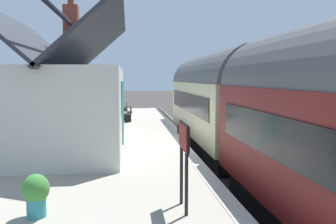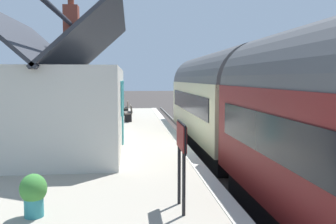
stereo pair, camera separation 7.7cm
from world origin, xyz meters
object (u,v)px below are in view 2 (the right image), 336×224
Objects in this scene: planter_bench_right at (33,193)px; planter_by_door at (94,113)px; station_building at (64,103)px; planter_corner_building at (79,112)px; planter_edge_near at (107,111)px; train at (259,110)px; bench_mid_platform at (126,107)px; bench_near_building at (129,112)px; station_sign_board at (181,144)px; planter_under_sign at (80,113)px.

planter_by_door is at bearing 1.55° from planter_bench_right.
station_building reaches higher than planter_corner_building.
train is at bearing -154.95° from planter_edge_near.
bench_mid_platform is at bearing -4.45° from planter_bench_right.
station_building is (2.04, 6.14, 0.12)m from train.
bench_near_building is 2.10m from planter_by_door.
bench_mid_platform is 0.90× the size of station_sign_board.
station_sign_board is (-6.49, -3.14, -0.30)m from station_building.
planter_by_door is 14.99m from station_sign_board.
bench_mid_platform reaches higher than planter_corner_building.
planter_edge_near is at bearing 25.05° from train.
planter_bench_right is at bearing 178.99° from planter_edge_near.
planter_under_sign is at bearing 3.39° from station_building.
planter_by_door is 1.12× the size of planter_bench_right.
planter_under_sign is 0.58× the size of station_sign_board.
planter_under_sign is (-4.15, 2.38, 0.02)m from bench_mid_platform.
planter_corner_building reaches higher than planter_by_door.
train is 10.31m from bench_near_building.
train is 11.07m from planter_under_sign.
planter_by_door is (8.18, -0.21, -1.10)m from station_building.
station_sign_board is at bearing -165.10° from planter_under_sign.
planter_under_sign is at bearing 151.17° from planter_edge_near.
train reaches higher than station_sign_board.
planter_by_door is (-2.82, 1.77, -0.09)m from bench_mid_platform.
planter_under_sign is at bearing 14.90° from station_sign_board.
planter_corner_building is at bearing 10.25° from planter_under_sign.
train is at bearing -50.56° from planter_bench_right.
planter_under_sign reaches higher than planter_bench_right.
bench_near_building is (7.44, -2.17, -1.01)m from station_building.
planter_corner_building is (-0.00, 0.86, 0.04)m from planter_by_door.
bench_mid_platform is (3.56, 0.19, 0.00)m from bench_near_building.
planter_bench_right is at bearing -175.68° from planter_under_sign.
planter_corner_building is (0.74, 2.82, -0.05)m from bench_near_building.
planter_edge_near is (1.01, -0.68, 0.03)m from planter_by_door.
bench_near_building is at bearing 22.71° from train.
train is 25.21× the size of planter_corner_building.
station_sign_board reaches higher than planter_bench_right.
train is 12.30m from planter_corner_building.
planter_edge_near is at bearing -1.01° from planter_bench_right.
station_sign_board is at bearing -165.52° from planter_corner_building.
planter_under_sign reaches higher than bench_mid_platform.
planter_under_sign is (6.85, 0.41, -0.99)m from station_building.
station_building reaches higher than planter_under_sign.
station_building reaches higher than planter_bench_right.
planter_corner_building reaches higher than planter_bench_right.
train is at bearing -33.92° from station_sign_board.
bench_mid_platform is (13.04, 4.16, -0.90)m from train.
train is 2.70× the size of station_building.
planter_corner_building is at bearing 90.05° from planter_by_door.
planter_corner_building is at bearing 123.42° from planter_edge_near.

